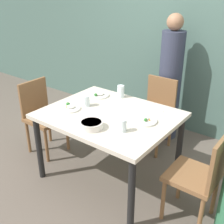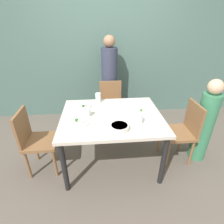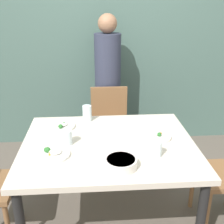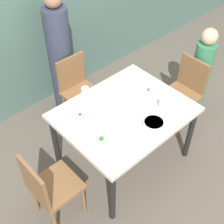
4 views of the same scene
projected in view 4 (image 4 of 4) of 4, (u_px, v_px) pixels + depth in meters
The scene contains 16 objects.
ground_plane at pixel (123, 158), 3.56m from camera, with size 10.00×10.00×0.00m, color #60564C.
wall_back at pixel (31, 2), 3.43m from camera, with size 10.00×0.06×2.70m.
dining_table at pixel (124, 117), 3.11m from camera, with size 1.25×1.01×0.74m.
chair_adult_spot at pixel (79, 89), 3.71m from camera, with size 0.40×0.40×0.87m.
chair_child_spot at pixel (184, 91), 3.68m from camera, with size 0.40×0.40×0.87m.
chair_empty_left at pixel (49, 187), 2.73m from camera, with size 0.40×0.40×0.87m.
person_adult at pixel (61, 59), 3.69m from camera, with size 0.28×0.28×1.58m.
person_child at pixel (200, 75), 3.77m from camera, with size 0.23×0.23×1.18m.
bowl_curry at pixel (154, 124), 2.88m from camera, with size 0.20×0.20×0.06m.
plate_rice_adult at pixel (145, 92), 3.25m from camera, with size 0.24×0.24×0.05m.
plate_rice_child at pixel (106, 139), 2.77m from camera, with size 0.22×0.22×0.06m.
plate_noodles at pixel (76, 113), 3.01m from camera, with size 0.23×0.23×0.05m.
glass_water_tall at pixel (85, 93), 3.14m from camera, with size 0.08×0.08×0.13m.
glass_water_short at pixel (102, 122), 2.86m from camera, with size 0.07×0.07×0.11m.
glass_water_center at pixel (162, 103), 3.05m from camera, with size 0.06×0.06×0.11m.
fork_steel at pixel (123, 82), 3.38m from camera, with size 0.18×0.03×0.01m.
Camera 4 is at (-1.58, -1.54, 2.85)m, focal length 50.00 mm.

